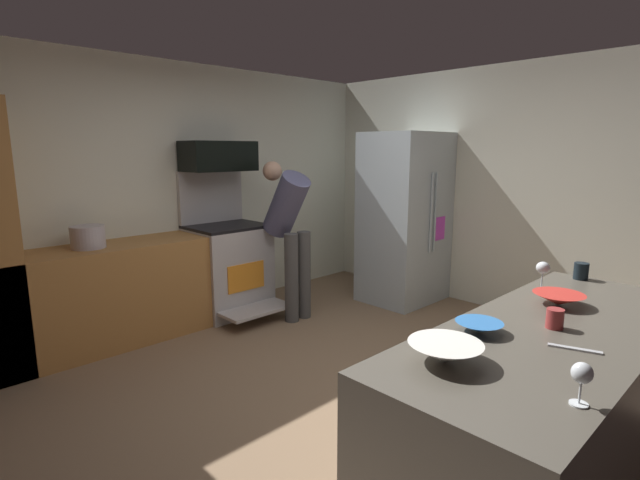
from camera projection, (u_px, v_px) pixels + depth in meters
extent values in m
cube|color=#85694E|center=(341.00, 385.00, 3.55)|extent=(5.20, 4.80, 0.02)
cube|color=silver|center=(179.00, 191.00, 4.96)|extent=(5.20, 0.12, 2.60)
cube|color=silver|center=(506.00, 190.00, 5.05)|extent=(0.12, 4.80, 2.60)
cube|color=#AA733A|center=(112.00, 295.00, 4.25)|extent=(2.40, 0.60, 0.90)
cube|color=#BAB6B7|center=(228.00, 270.00, 5.07)|extent=(0.76, 0.64, 0.92)
cube|color=black|center=(227.00, 226.00, 4.98)|extent=(0.76, 0.64, 0.03)
cube|color=#BAB6B7|center=(211.00, 197.00, 5.12)|extent=(0.76, 0.06, 0.56)
cube|color=orange|center=(246.00, 277.00, 4.84)|extent=(0.44, 0.01, 0.28)
cube|color=#BAB6B7|center=(257.00, 310.00, 4.78)|extent=(0.72, 0.34, 0.03)
cube|color=black|center=(219.00, 156.00, 4.91)|extent=(0.74, 0.38, 0.31)
cube|color=#B0BFC7|center=(404.00, 218.00, 5.42)|extent=(0.90, 0.73, 1.92)
cylinder|color=#B0BFC7|center=(431.00, 213.00, 5.10)|extent=(0.02, 0.02, 0.86)
cylinder|color=#B0BFC7|center=(435.00, 213.00, 5.16)|extent=(0.02, 0.02, 0.86)
cube|color=#D443D3|center=(440.00, 229.00, 5.29)|extent=(0.20, 0.01, 0.26)
cylinder|color=#474747|center=(292.00, 278.00, 4.78)|extent=(0.14, 0.14, 0.91)
cylinder|color=#474747|center=(304.00, 275.00, 4.90)|extent=(0.14, 0.14, 0.91)
cylinder|color=#515272|center=(286.00, 204.00, 4.82)|extent=(0.30, 0.59, 0.70)
sphere|color=tan|center=(272.00, 171.00, 4.91)|extent=(0.20, 0.20, 0.20)
cube|color=#524D42|center=(547.00, 413.00, 2.34)|extent=(2.17, 0.80, 0.90)
cone|color=red|center=(558.00, 299.00, 2.57)|extent=(0.27, 0.27, 0.06)
cone|color=#3070BB|center=(479.00, 327.00, 2.19)|extent=(0.22, 0.22, 0.05)
cone|color=white|center=(445.00, 352.00, 1.88)|extent=(0.30, 0.30, 0.08)
cylinder|color=silver|center=(541.00, 290.00, 2.84)|extent=(0.06, 0.06, 0.01)
cylinder|color=silver|center=(542.00, 282.00, 2.83)|extent=(0.01, 0.01, 0.10)
ellipsoid|color=silver|center=(543.00, 268.00, 2.81)|extent=(0.08, 0.08, 0.07)
cylinder|color=silver|center=(579.00, 404.00, 1.57)|extent=(0.06, 0.06, 0.01)
cylinder|color=silver|center=(580.00, 393.00, 1.56)|extent=(0.01, 0.01, 0.07)
ellipsoid|color=silver|center=(582.00, 373.00, 1.54)|extent=(0.07, 0.07, 0.07)
cylinder|color=#9B3230|center=(555.00, 319.00, 2.23)|extent=(0.08, 0.08, 0.09)
cylinder|color=black|center=(581.00, 271.00, 3.07)|extent=(0.09, 0.09, 0.11)
cube|color=#B7BABF|center=(575.00, 349.00, 2.00)|extent=(0.09, 0.20, 0.01)
cylinder|color=#B9B2BC|center=(88.00, 237.00, 4.04)|extent=(0.28, 0.28, 0.19)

